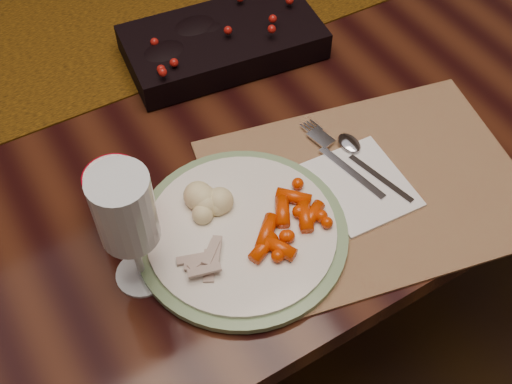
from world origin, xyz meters
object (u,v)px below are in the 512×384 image
baby_carrots (284,226)px  wine_glass (131,233)px  dinner_plate (242,233)px  red_cup (119,201)px  dining_table (184,221)px  mashed_potatoes (205,198)px  placemat_main (369,187)px  napkin (361,185)px  centerpiece (223,38)px  turkey_shreds (206,261)px

baby_carrots → wine_glass: bearing=166.5°
dinner_plate → red_cup: (-0.13, 0.10, 0.04)m
dining_table → mashed_potatoes: bearing=-102.7°
placemat_main → dining_table: bearing=129.1°
wine_glass → red_cup: bearing=81.2°
dining_table → napkin: bearing=-64.4°
centerpiece → dinner_plate: bearing=-115.5°
centerpiece → turkey_shreds: 0.43m
placemat_main → dinner_plate: 0.20m
napkin → red_cup: size_ratio=1.39×
turkey_shreds → napkin: turkey_shreds is taller
napkin → dinner_plate: bearing=-180.0°
mashed_potatoes → centerpiece: bearing=56.9°
dining_table → centerpiece: bearing=12.5°
dinner_plate → baby_carrots: size_ratio=2.88×
dinner_plate → dining_table: bearing=83.6°
baby_carrots → napkin: size_ratio=0.69×
dinner_plate → baby_carrots: 0.06m
wine_glass → dinner_plate: bearing=-6.7°
placemat_main → dinner_plate: (-0.20, 0.02, 0.01)m
baby_carrots → napkin: bearing=6.1°
dinner_plate → baby_carrots: (0.05, -0.03, 0.02)m
centerpiece → mashed_potatoes: size_ratio=4.37×
centerpiece → napkin: bearing=-85.3°
centerpiece → dinner_plate: (-0.16, -0.34, -0.02)m
dining_table → wine_glass: bearing=-120.7°
mashed_potatoes → turkey_shreds: mashed_potatoes is taller
mashed_potatoes → wine_glass: size_ratio=0.37×
dining_table → wine_glass: (-0.18, -0.30, 0.48)m
placemat_main → centerpiece: bearing=108.8°
wine_glass → turkey_shreds: bearing=-28.0°
napkin → mashed_potatoes: bearing=165.8°
turkey_shreds → red_cup: 0.14m
dinner_plate → mashed_potatoes: mashed_potatoes is taller
placemat_main → wine_glass: size_ratio=2.23×
placemat_main → red_cup: red_cup is taller
dining_table → turkey_shreds: turkey_shreds is taller
red_cup → mashed_potatoes: bearing=-23.0°
dining_table → turkey_shreds: 0.53m
dining_table → napkin: size_ratio=12.39×
turkey_shreds → red_cup: bearing=116.2°
dinner_plate → mashed_potatoes: bearing=111.7°
dining_table → centerpiece: 0.43m
placemat_main → napkin: 0.01m
placemat_main → mashed_potatoes: size_ratio=5.99×
baby_carrots → turkey_shreds: 0.12m
centerpiece → mashed_potatoes: 0.34m
placemat_main → red_cup: bearing=172.1°
wine_glass → baby_carrots: bearing=-13.5°
napkin → wine_glass: bearing=178.9°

